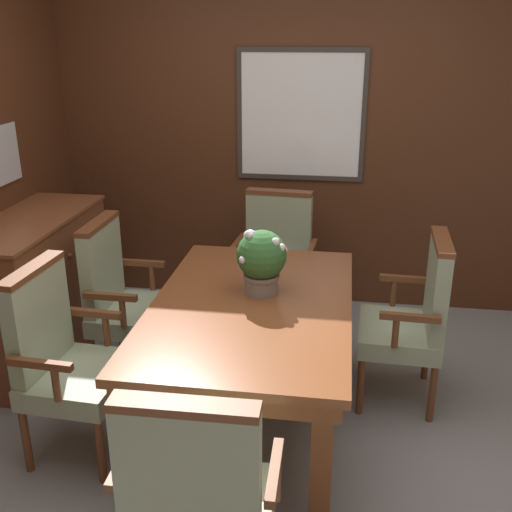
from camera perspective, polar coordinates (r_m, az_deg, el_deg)
The scene contains 10 objects.
ground_plane at distance 3.30m, azimuth -0.08°, elevation -17.56°, with size 14.00×14.00×0.00m, color gray.
wall_back at distance 4.58m, azimuth 3.58°, elevation 10.34°, with size 7.20×0.08×2.45m.
dining_table at distance 3.15m, azimuth -0.41°, elevation -6.02°, with size 1.03×1.63×0.73m.
chair_left_near at distance 3.16m, azimuth -17.90°, elevation -8.97°, with size 0.48×0.58×1.00m.
chair_head_near at distance 2.23m, azimuth -5.64°, elevation -22.00°, with size 0.57×0.46×1.00m.
chair_head_far at distance 4.24m, azimuth 1.88°, elevation -0.15°, with size 0.58×0.49×1.00m.
chair_left_far at distance 3.75m, azimuth -12.72°, elevation -3.60°, with size 0.46×0.56×1.00m.
chair_right_far at distance 3.52m, azimuth 14.82°, elevation -5.44°, with size 0.47×0.57×1.00m.
potted_plant at distance 3.15m, azimuth 0.53°, elevation -0.30°, with size 0.27×0.27×0.35m.
sideboard_cabinet at distance 4.11m, azimuth -20.09°, elevation -3.05°, with size 0.52×1.23×0.96m.
Camera 1 is at (0.39, -2.57, 2.05)m, focal length 42.00 mm.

